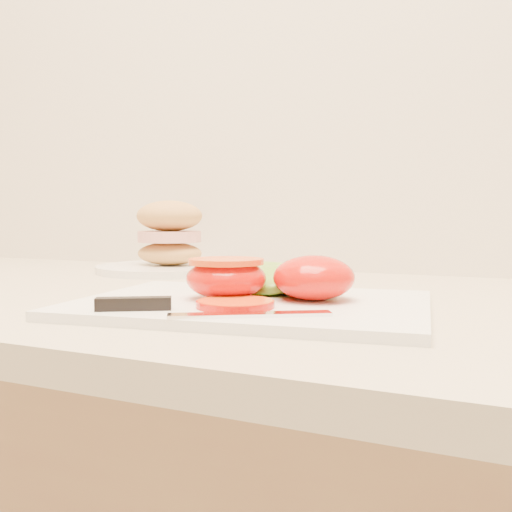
% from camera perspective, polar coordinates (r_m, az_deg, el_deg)
% --- Properties ---
extents(cutting_board, '(0.39, 0.30, 0.01)m').
position_cam_1_polar(cutting_board, '(0.59, -0.41, -4.89)').
color(cutting_board, white).
rests_on(cutting_board, counter).
extents(tomato_half_dome, '(0.08, 0.08, 0.05)m').
position_cam_1_polar(tomato_half_dome, '(0.59, 5.79, -2.16)').
color(tomato_half_dome, red).
rests_on(tomato_half_dome, cutting_board).
extents(tomato_half_cut, '(0.08, 0.08, 0.04)m').
position_cam_1_polar(tomato_half_cut, '(0.60, -2.99, -2.09)').
color(tomato_half_cut, red).
rests_on(tomato_half_cut, cutting_board).
extents(tomato_slice_0, '(0.07, 0.07, 0.01)m').
position_cam_1_polar(tomato_slice_0, '(0.54, -2.09, -4.79)').
color(tomato_slice_0, orange).
rests_on(tomato_slice_0, cutting_board).
extents(lettuce_leaf_0, '(0.17, 0.15, 0.03)m').
position_cam_1_polar(lettuce_leaf_0, '(0.66, 0.25, -2.29)').
color(lettuce_leaf_0, '#73B830').
rests_on(lettuce_leaf_0, cutting_board).
extents(lettuce_leaf_1, '(0.14, 0.13, 0.02)m').
position_cam_1_polar(lettuce_leaf_1, '(0.66, 4.07, -2.52)').
color(lettuce_leaf_1, '#73B830').
rests_on(lettuce_leaf_1, cutting_board).
extents(knife, '(0.21, 0.09, 0.01)m').
position_cam_1_polar(knife, '(0.52, -7.85, -5.16)').
color(knife, silver).
rests_on(knife, cutting_board).
extents(sandwich_plate, '(0.25, 0.25, 0.12)m').
position_cam_1_polar(sandwich_plate, '(1.00, -8.63, 0.99)').
color(sandwich_plate, white).
rests_on(sandwich_plate, counter).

